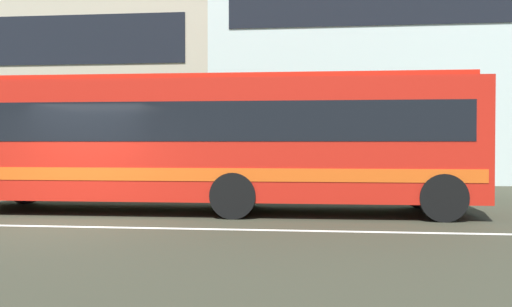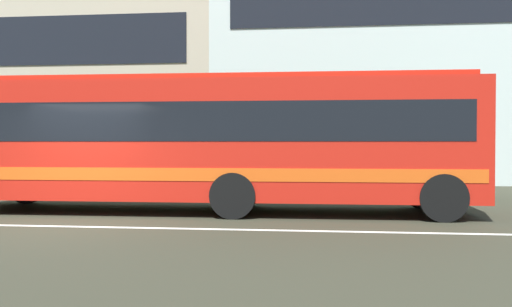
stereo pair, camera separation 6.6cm
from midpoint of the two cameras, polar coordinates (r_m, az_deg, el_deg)
ground_plane at (r=11.51m, az=-20.17°, el=-7.14°), size 160.00×160.00×0.00m
lane_centre_line at (r=11.51m, az=-20.17°, el=-7.12°), size 60.00×0.16×0.01m
hedge_row_far at (r=17.35m, az=-6.71°, el=-2.98°), size 17.35×1.10×0.79m
apartment_block_left at (r=31.22m, az=-24.20°, el=7.27°), size 22.79×10.66×10.04m
apartment_block_right at (r=27.92m, az=19.70°, el=10.86°), size 21.36×10.66×12.75m
transit_bus at (r=13.10m, az=-5.19°, el=1.59°), size 12.41×2.79×3.16m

